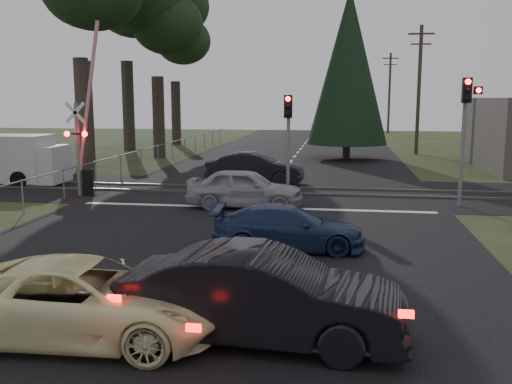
% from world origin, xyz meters
% --- Properties ---
extents(ground, '(120.00, 120.00, 0.00)m').
position_xyz_m(ground, '(0.00, 0.00, 0.00)').
color(ground, '#283418').
rests_on(ground, ground).
extents(road, '(14.00, 100.00, 0.01)m').
position_xyz_m(road, '(0.00, 10.00, 0.01)').
color(road, black).
rests_on(road, ground).
extents(rail_corridor, '(120.00, 8.00, 0.01)m').
position_xyz_m(rail_corridor, '(0.00, 12.00, 0.01)').
color(rail_corridor, black).
rests_on(rail_corridor, ground).
extents(stop_line, '(13.00, 0.35, 0.00)m').
position_xyz_m(stop_line, '(0.00, 8.20, 0.01)').
color(stop_line, silver).
rests_on(stop_line, ground).
extents(rail_near, '(120.00, 0.12, 0.10)m').
position_xyz_m(rail_near, '(0.00, 11.20, 0.05)').
color(rail_near, '#59544C').
rests_on(rail_near, ground).
extents(rail_far, '(120.00, 0.12, 0.10)m').
position_xyz_m(rail_far, '(0.00, 12.80, 0.05)').
color(rail_far, '#59544C').
rests_on(rail_far, ground).
extents(crossing_signal, '(1.62, 0.38, 6.96)m').
position_xyz_m(crossing_signal, '(-7.27, 9.79, 2.06)').
color(crossing_signal, slate).
rests_on(crossing_signal, ground).
extents(traffic_signal_right, '(0.68, 0.48, 4.70)m').
position_xyz_m(traffic_signal_right, '(7.55, 9.47, 3.31)').
color(traffic_signal_right, slate).
rests_on(traffic_signal_right, ground).
extents(traffic_signal_center, '(0.32, 0.48, 4.10)m').
position_xyz_m(traffic_signal_center, '(1.00, 10.68, 2.81)').
color(traffic_signal_center, slate).
rests_on(traffic_signal_center, ground).
extents(utility_pole_mid, '(1.80, 0.26, 9.00)m').
position_xyz_m(utility_pole_mid, '(8.50, 30.00, 4.73)').
color(utility_pole_mid, '#4C3D2D').
rests_on(utility_pole_mid, ground).
extents(utility_pole_far, '(1.80, 0.26, 9.00)m').
position_xyz_m(utility_pole_far, '(8.50, 55.00, 4.73)').
color(utility_pole_far, '#4C3D2D').
rests_on(utility_pole_far, ground).
extents(euc_tree_c, '(6.00, 6.00, 13.20)m').
position_xyz_m(euc_tree_c, '(-9.00, 25.00, 9.51)').
color(euc_tree_c, '#473D33').
rests_on(euc_tree_c, ground).
extents(euc_tree_e, '(6.00, 6.00, 13.20)m').
position_xyz_m(euc_tree_e, '(-11.00, 36.00, 9.51)').
color(euc_tree_e, '#473D33').
rests_on(euc_tree_e, ground).
extents(conifer_tree, '(5.20, 5.20, 11.00)m').
position_xyz_m(conifer_tree, '(3.50, 26.00, 5.99)').
color(conifer_tree, '#473D33').
rests_on(conifer_tree, ground).
extents(fence_left, '(0.10, 36.00, 1.20)m').
position_xyz_m(fence_left, '(-7.80, 22.50, 0.00)').
color(fence_left, slate).
rests_on(fence_left, ground).
extents(cream_coupe, '(4.83, 2.35, 1.32)m').
position_xyz_m(cream_coupe, '(-1.09, -3.55, 0.66)').
color(cream_coupe, '#FFFCB6').
rests_on(cream_coupe, ground).
extents(dark_hatchback, '(4.78, 1.96, 1.54)m').
position_xyz_m(dark_hatchback, '(1.87, -3.26, 0.77)').
color(dark_hatchback, black).
rests_on(dark_hatchback, ground).
extents(silver_car, '(4.24, 1.73, 1.44)m').
position_xyz_m(silver_car, '(-0.33, 8.18, 0.72)').
color(silver_car, '#9A9DA1').
rests_on(silver_car, ground).
extents(blue_sedan, '(4.13, 1.89, 1.17)m').
position_xyz_m(blue_sedan, '(1.76, 2.60, 0.59)').
color(blue_sedan, navy).
rests_on(blue_sedan, ground).
extents(dark_car_far, '(4.54, 1.75, 1.48)m').
position_xyz_m(dark_car_far, '(-0.82, 13.97, 0.74)').
color(dark_car_far, black).
rests_on(dark_car_far, ground).
extents(white_van, '(5.92, 2.40, 2.29)m').
position_xyz_m(white_van, '(-12.44, 12.38, 1.16)').
color(white_van, silver).
rests_on(white_van, ground).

